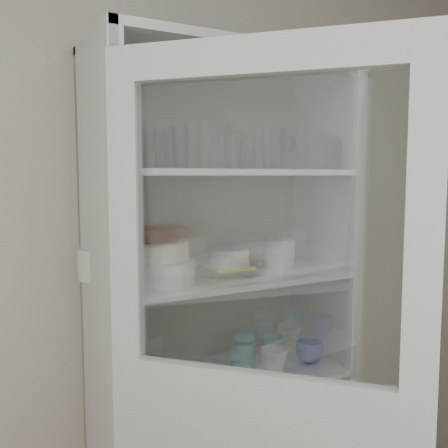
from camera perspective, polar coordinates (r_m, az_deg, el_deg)
wall_back at (r=2.05m, az=-7.98°, el=-3.99°), size 3.60×0.02×2.60m
pantry_cabinet at (r=2.08m, az=-0.86°, el=-14.07°), size 1.00×0.45×2.10m
tumbler_0 at (r=1.61m, az=-10.51°, el=8.59°), size 0.08×0.08×0.13m
tumbler_1 at (r=1.64m, az=-6.80°, el=8.79°), size 0.07×0.07×0.14m
tumbler_2 at (r=1.67m, az=-5.48°, el=8.96°), size 0.09×0.09×0.15m
tumbler_3 at (r=1.73m, az=-0.48°, el=8.91°), size 0.09×0.09×0.16m
tumbler_4 at (r=1.83m, az=5.76°, el=8.60°), size 0.10×0.10×0.15m
tumbler_5 at (r=2.01m, az=12.42°, el=7.91°), size 0.06×0.06×0.13m
tumbler_6 at (r=2.03m, az=12.08°, el=7.93°), size 0.08×0.08×0.13m
tumbler_7 at (r=1.73m, az=-10.36°, el=8.42°), size 0.08×0.08×0.13m
tumbler_8 at (r=1.76m, az=-10.29°, el=8.52°), size 0.08×0.08×0.14m
tumbler_9 at (r=1.81m, az=-6.31°, el=8.56°), size 0.09×0.09×0.15m
tumbler_10 at (r=1.95m, az=2.64°, el=8.27°), size 0.09×0.09×0.14m
goblet_0 at (r=1.83m, az=-12.82°, el=8.75°), size 0.07×0.07×0.17m
goblet_1 at (r=1.87m, az=-7.82°, el=8.55°), size 0.07×0.07×0.15m
goblet_2 at (r=2.06m, az=2.20°, el=8.56°), size 0.08×0.08×0.17m
goblet_3 at (r=2.18m, az=7.23°, el=8.26°), size 0.07×0.07×0.16m
plate_stack_front at (r=1.77m, az=-7.38°, el=-5.41°), size 0.26×0.26×0.08m
plate_stack_back at (r=1.90m, az=-12.98°, el=-4.31°), size 0.23×0.23×0.11m
cream_bowl at (r=1.76m, az=-7.41°, el=-3.04°), size 0.25×0.25×0.06m
terracotta_bowl at (r=1.75m, az=-7.44°, el=-1.17°), size 0.21×0.21×0.05m
glass_platter at (r=1.96m, az=0.64°, el=-5.31°), size 0.37×0.37×0.02m
yellow_trivet at (r=1.96m, az=0.64°, el=-4.93°), size 0.17×0.17×0.01m
white_ramekin at (r=1.95m, az=0.64°, el=-3.80°), size 0.16×0.16×0.07m
grey_bowl_stack at (r=2.05m, az=6.31°, el=-3.36°), size 0.13×0.13×0.12m
mug_blue at (r=2.18m, az=9.73°, el=-14.20°), size 0.13×0.13×0.09m
mug_teal at (r=2.20m, az=5.67°, el=-13.84°), size 0.11×0.11×0.09m
mug_white at (r=2.03m, az=5.71°, el=-15.37°), size 0.15×0.15×0.10m
teal_jar at (r=2.11m, az=2.27°, el=-14.34°), size 0.10×0.10×0.12m
measuring_cups at (r=1.84m, az=-9.03°, el=-18.78°), size 0.10×0.10×0.04m
white_canister at (r=1.93m, az=-11.98°, el=-16.19°), size 0.13×0.13×0.13m
tin_box at (r=2.32m, az=4.72°, el=-24.18°), size 0.18×0.13×0.05m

